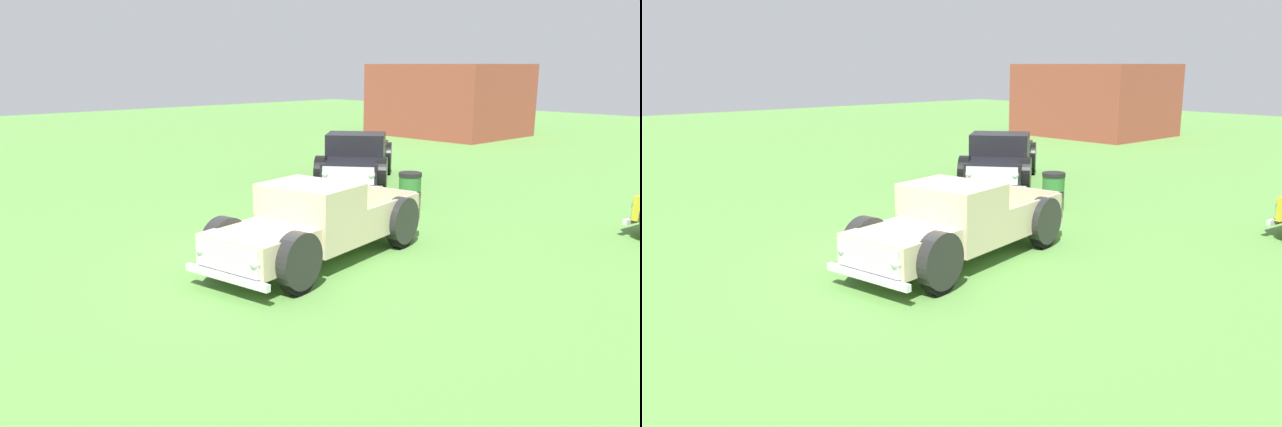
# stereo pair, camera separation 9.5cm
# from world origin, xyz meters

# --- Properties ---
(ground_plane) EXTENTS (80.00, 80.00, 0.00)m
(ground_plane) POSITION_xyz_m (0.00, 0.00, 0.00)
(ground_plane) COLOR #5B9342
(pickup_truck_foreground) EXTENTS (2.67, 5.17, 1.51)m
(pickup_truck_foreground) POSITION_xyz_m (0.48, 0.40, 0.72)
(pickup_truck_foreground) COLOR #C6B793
(pickup_truck_foreground) RESTS_ON ground_plane
(pickup_truck_behind_left) EXTENTS (4.67, 5.17, 1.58)m
(pickup_truck_behind_left) POSITION_xyz_m (-4.39, 6.64, 0.76)
(pickup_truck_behind_left) COLOR black
(pickup_truck_behind_left) RESTS_ON ground_plane
(trash_can) EXTENTS (0.59, 0.59, 0.95)m
(trash_can) POSITION_xyz_m (-1.16, 5.31, 0.48)
(trash_can) COLOR #2D6B2D
(trash_can) RESTS_ON ground_plane
(brick_pavilion) EXTENTS (6.85, 5.63, 3.64)m
(brick_pavilion) POSITION_xyz_m (-11.00, 20.39, 1.82)
(brick_pavilion) COLOR brown
(brick_pavilion) RESTS_ON ground_plane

